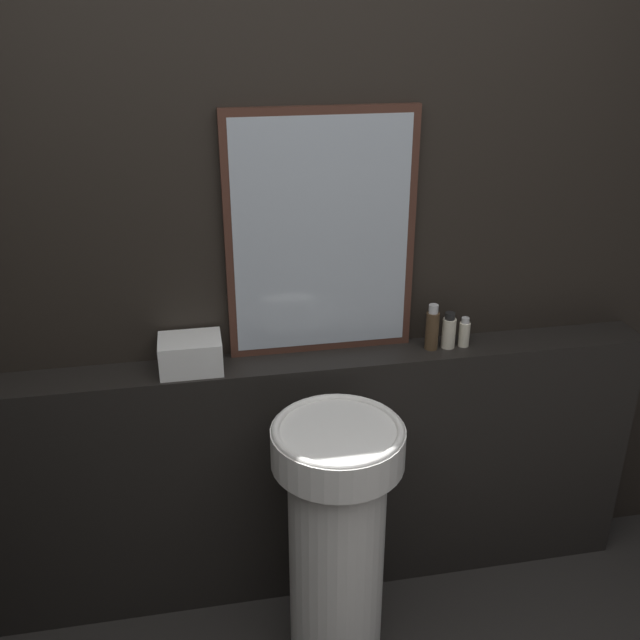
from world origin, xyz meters
The scene contains 8 objects.
wall_back centered at (0.00, 1.55, 1.25)m, with size 8.00×0.06×2.50m.
vanity_counter centered at (0.00, 1.44, 0.48)m, with size 2.43×0.18×0.95m.
pedestal_sink centered at (0.03, 1.06, 0.50)m, with size 0.40×0.40×0.92m.
mirror centered at (0.06, 1.51, 1.36)m, with size 0.62×0.03×0.81m.
towel_stack centered at (-0.38, 1.44, 1.01)m, with size 0.20×0.15×0.11m.
shampoo_bottle centered at (0.43, 1.44, 1.03)m, with size 0.05×0.05×0.16m.
conditioner_bottle centered at (0.49, 1.44, 1.01)m, with size 0.05×0.05×0.13m.
lotion_bottle centered at (0.55, 1.44, 1.00)m, with size 0.04×0.04×0.11m.
Camera 1 is at (-0.35, -0.66, 2.06)m, focal length 40.00 mm.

